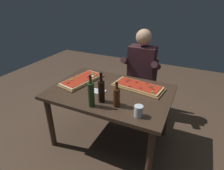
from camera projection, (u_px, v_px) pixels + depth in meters
ground_plane at (110, 139)px, 2.53m from camera, size 6.40×6.40×0.00m
dining_table at (110, 98)px, 2.24m from camera, size 1.40×0.96×0.74m
pizza_rectangular_front at (138, 86)px, 2.25m from camera, size 0.64×0.36×0.05m
pizza_rectangular_left at (82, 80)px, 2.41m from camera, size 0.39×0.64×0.05m
wine_bottle_dark at (91, 94)px, 1.84m from camera, size 0.07×0.07×0.34m
oil_bottle_amber at (101, 91)px, 1.92m from camera, size 0.07×0.07×0.33m
vinegar_bottle_green at (117, 97)px, 1.85m from camera, size 0.07×0.07×0.27m
tumbler_near_camera at (138, 111)px, 1.72m from camera, size 0.08×0.08×0.11m
napkin_cutlery_set at (98, 91)px, 2.17m from camera, size 0.19×0.13×0.01m
diner_chair at (142, 83)px, 2.95m from camera, size 0.44×0.44×0.87m
seated_diner at (140, 71)px, 2.73m from camera, size 0.53×0.41×1.33m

